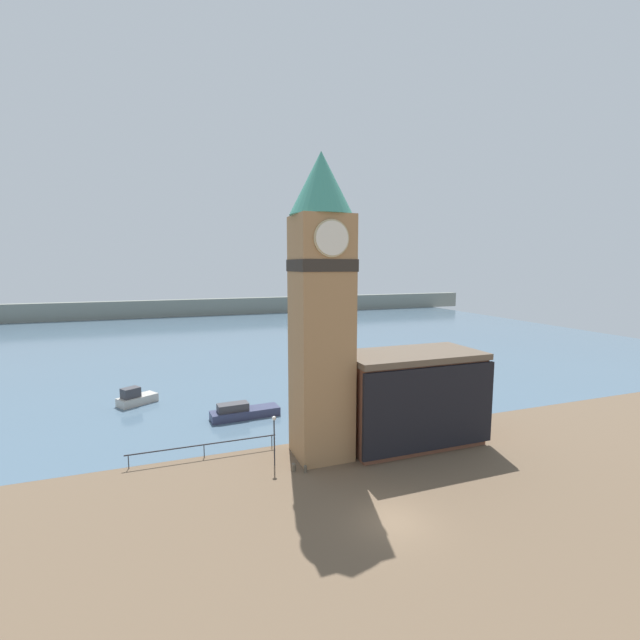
# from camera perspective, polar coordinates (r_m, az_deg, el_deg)

# --- Properties ---
(ground_plane) EXTENTS (160.00, 160.00, 0.00)m
(ground_plane) POSITION_cam_1_polar(r_m,az_deg,el_deg) (28.42, 9.84, -24.92)
(ground_plane) COLOR brown
(water) EXTENTS (160.00, 120.00, 0.00)m
(water) POSITION_cam_1_polar(r_m,az_deg,el_deg) (95.64, -12.44, -1.97)
(water) COLOR slate
(water) RESTS_ON ground_plane
(far_shoreline) EXTENTS (180.00, 3.00, 5.00)m
(far_shoreline) POSITION_cam_1_polar(r_m,az_deg,el_deg) (134.79, -14.75, 1.68)
(far_shoreline) COLOR gray
(far_shoreline) RESTS_ON water
(pier_railing) EXTENTS (11.57, 0.08, 1.09)m
(pier_railing) POSITION_cam_1_polar(r_m,az_deg,el_deg) (36.34, -15.22, -15.88)
(pier_railing) COLOR #232328
(pier_railing) RESTS_ON ground_plane
(clock_tower) EXTENTS (4.80, 4.80, 23.47)m
(clock_tower) POSITION_cam_1_polar(r_m,az_deg,el_deg) (32.79, 0.17, 2.62)
(clock_tower) COLOR #9E754C
(clock_tower) RESTS_ON ground_plane
(pier_building) EXTENTS (11.87, 6.11, 7.86)m
(pier_building) POSITION_cam_1_polar(r_m,az_deg,el_deg) (37.74, 12.11, -10.06)
(pier_building) COLOR brown
(pier_building) RESTS_ON ground_plane
(boat_near) EXTENTS (6.91, 2.42, 1.60)m
(boat_near) POSITION_cam_1_polar(r_m,az_deg,el_deg) (44.26, -10.28, -11.97)
(boat_near) COLOR #333856
(boat_near) RESTS_ON water
(boat_far) EXTENTS (4.35, 3.67, 1.98)m
(boat_far) POSITION_cam_1_polar(r_m,az_deg,el_deg) (51.58, -23.37, -9.52)
(boat_far) COLOR #B7B2A8
(boat_far) RESTS_ON water
(mooring_bollard_near) EXTENTS (0.25, 0.25, 0.58)m
(mooring_bollard_near) POSITION_cam_1_polar(r_m,az_deg,el_deg) (33.19, -1.97, -19.18)
(mooring_bollard_near) COLOR brown
(mooring_bollard_near) RESTS_ON ground_plane
(mooring_bollard_far) EXTENTS (0.34, 0.34, 0.65)m
(mooring_bollard_far) POSITION_cam_1_polar(r_m,az_deg,el_deg) (33.45, -3.50, -18.90)
(mooring_bollard_far) COLOR brown
(mooring_bollard_far) RESTS_ON ground_plane
(lamp_post) EXTENTS (0.32, 0.32, 3.86)m
(lamp_post) POSITION_cam_1_polar(r_m,az_deg,el_deg) (33.47, -6.13, -14.49)
(lamp_post) COLOR #2D2D33
(lamp_post) RESTS_ON ground_plane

